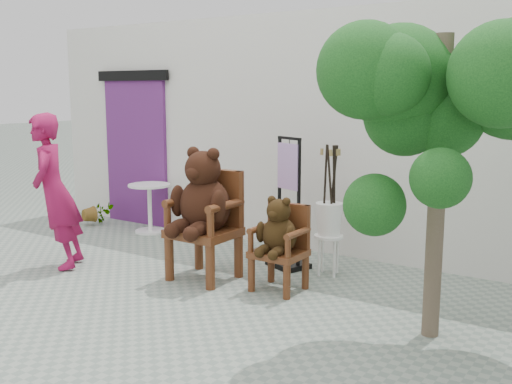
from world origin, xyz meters
TOP-DOWN VIEW (x-y plane):
  - ground_plane at (0.00, 0.00)m, footprint 60.00×60.00m
  - back_wall at (0.00, 3.10)m, footprint 9.00×1.00m
  - doorway at (-3.00, 2.58)m, footprint 1.40×0.11m
  - chair_big at (-0.38, 0.95)m, footprint 0.69×0.76m
  - chair_small at (0.49, 1.08)m, footprint 0.50×0.52m
  - person at (-2.06, 0.33)m, footprint 0.73×0.77m
  - cafe_table at (-2.40, 2.21)m, footprint 0.60×0.60m
  - display_stand at (0.15, 1.82)m, footprint 0.55×0.49m
  - stool_bucket at (0.68, 1.81)m, footprint 0.32×0.32m
  - tree at (2.15, 0.73)m, footprint 1.83×1.56m
  - potted_plant at (-3.40, 2.10)m, footprint 0.46×0.43m

SIDE VIEW (x-z plane):
  - ground_plane at x=0.00m, z-range 0.00..0.00m
  - potted_plant at x=-3.40m, z-range 0.00..0.42m
  - cafe_table at x=-2.40m, z-range 0.09..0.79m
  - chair_small at x=0.49m, z-range 0.08..1.06m
  - display_stand at x=0.15m, z-range -0.17..1.34m
  - stool_bucket at x=0.68m, z-range -0.08..1.37m
  - chair_big at x=-0.38m, z-range 0.09..1.54m
  - person at x=-2.06m, z-range 0.00..1.78m
  - doorway at x=-3.00m, z-range 0.00..2.33m
  - back_wall at x=0.00m, z-range 0.00..3.00m
  - tree at x=2.15m, z-range 0.72..3.31m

